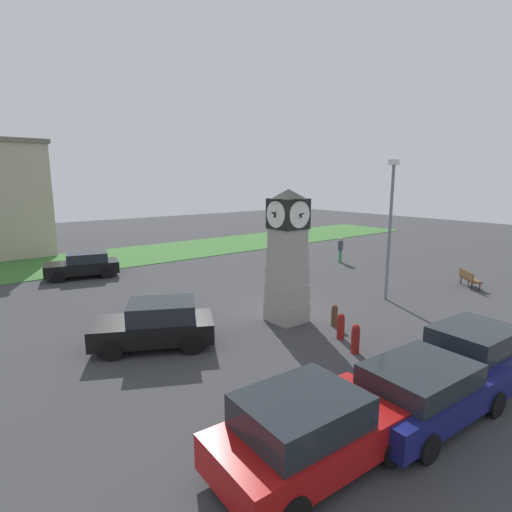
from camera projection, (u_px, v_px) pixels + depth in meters
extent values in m
plane|color=#38383A|center=(284.00, 311.00, 17.39)|extent=(89.66, 89.66, 0.00)
cube|color=#A09B91|center=(287.00, 312.00, 16.10)|extent=(1.35, 1.35, 0.75)
cube|color=#9E998F|center=(287.00, 294.00, 15.95)|extent=(1.30, 1.30, 0.75)
cube|color=#9E998F|center=(287.00, 276.00, 15.81)|extent=(1.24, 1.24, 0.75)
cube|color=#9D988E|center=(287.00, 257.00, 15.67)|extent=(1.18, 1.18, 0.75)
cube|color=#9B968B|center=(288.00, 238.00, 15.53)|extent=(1.13, 1.13, 0.75)
cube|color=black|center=(288.00, 214.00, 15.35)|extent=(1.23, 1.23, 1.16)
cylinder|color=white|center=(277.00, 213.00, 15.84)|extent=(1.01, 0.04, 1.01)
cube|color=black|center=(277.00, 212.00, 15.86)|extent=(0.06, 0.23, 0.07)
cube|color=black|center=(277.00, 212.00, 15.86)|extent=(0.04, 0.19, 0.36)
cylinder|color=white|center=(300.00, 215.00, 14.86)|extent=(1.01, 0.04, 1.01)
cube|color=black|center=(300.00, 215.00, 14.83)|extent=(0.06, 0.16, 0.21)
cube|color=black|center=(300.00, 215.00, 14.83)|extent=(0.04, 0.37, 0.15)
cylinder|color=white|center=(300.00, 213.00, 15.73)|extent=(0.04, 1.01, 1.01)
cube|color=black|center=(301.00, 213.00, 15.75)|extent=(0.16, 0.06, 0.21)
cube|color=black|center=(301.00, 213.00, 15.75)|extent=(0.32, 0.04, 0.27)
cylinder|color=white|center=(276.00, 214.00, 14.96)|extent=(0.04, 1.01, 1.01)
cube|color=black|center=(275.00, 215.00, 14.94)|extent=(0.09, 0.06, 0.23)
cube|color=black|center=(275.00, 215.00, 14.94)|extent=(0.34, 0.04, 0.23)
pyramid|color=black|center=(288.00, 194.00, 15.20)|extent=(1.29, 1.29, 0.36)
cylinder|color=brown|center=(334.00, 317.00, 15.50)|extent=(0.25, 0.25, 0.72)
sphere|color=brown|center=(335.00, 307.00, 15.43)|extent=(0.22, 0.22, 0.22)
cylinder|color=maroon|center=(341.00, 328.00, 14.26)|extent=(0.27, 0.27, 0.79)
sphere|color=maroon|center=(341.00, 317.00, 14.18)|extent=(0.24, 0.24, 0.24)
cylinder|color=maroon|center=(355.00, 341.00, 13.08)|extent=(0.28, 0.28, 0.83)
sphere|color=maroon|center=(356.00, 328.00, 13.00)|extent=(0.25, 0.25, 0.25)
cube|color=#A51111|center=(312.00, 437.00, 7.88)|extent=(4.27, 2.15, 0.72)
cube|color=#1E2328|center=(301.00, 411.00, 7.57)|extent=(2.38, 1.91, 0.64)
cylinder|color=black|center=(325.00, 408.00, 9.42)|extent=(0.65, 0.25, 0.64)
cylinder|color=black|center=(392.00, 451.00, 7.94)|extent=(0.65, 0.25, 0.64)
cylinder|color=black|center=(232.00, 451.00, 7.94)|extent=(0.65, 0.25, 0.64)
cube|color=navy|center=(427.00, 394.00, 9.51)|extent=(4.63, 2.22, 0.67)
cube|color=#1E2328|center=(420.00, 375.00, 9.21)|extent=(2.59, 1.94, 0.51)
cylinder|color=black|center=(424.00, 373.00, 11.10)|extent=(0.65, 0.26, 0.64)
cylinder|color=black|center=(495.00, 404.00, 9.60)|extent=(0.65, 0.26, 0.64)
cylinder|color=black|center=(356.00, 405.00, 9.53)|extent=(0.65, 0.26, 0.64)
cylinder|color=black|center=(427.00, 448.00, 8.03)|extent=(0.65, 0.26, 0.64)
cube|color=navy|center=(477.00, 358.00, 11.30)|extent=(4.11, 2.07, 0.75)
cube|color=#1E2328|center=(474.00, 338.00, 11.00)|extent=(2.30, 1.83, 0.62)
cylinder|color=black|center=(468.00, 348.00, 12.78)|extent=(0.65, 0.25, 0.64)
cylinder|color=black|center=(422.00, 369.00, 11.37)|extent=(0.65, 0.25, 0.64)
cylinder|color=black|center=(487.00, 396.00, 9.95)|extent=(0.65, 0.25, 0.64)
cube|color=black|center=(82.00, 267.00, 23.18)|extent=(4.27, 2.71, 0.63)
cube|color=#1E2328|center=(87.00, 257.00, 23.19)|extent=(2.51, 2.14, 0.54)
cylinder|color=black|center=(59.00, 277.00, 21.96)|extent=(0.67, 0.37, 0.64)
cylinder|color=black|center=(60.00, 271.00, 23.51)|extent=(0.67, 0.37, 0.64)
cylinder|color=black|center=(106.00, 273.00, 22.95)|extent=(0.67, 0.37, 0.64)
cylinder|color=black|center=(104.00, 267.00, 24.50)|extent=(0.67, 0.37, 0.64)
cube|color=black|center=(154.00, 329.00, 13.57)|extent=(4.39, 3.48, 0.67)
cube|color=#1E2328|center=(162.00, 311.00, 13.50)|extent=(2.73, 2.52, 0.63)
cylinder|color=black|center=(112.00, 351.00, 12.56)|extent=(0.67, 0.49, 0.64)
cylinder|color=black|center=(120.00, 330.00, 14.24)|extent=(0.67, 0.49, 0.64)
cylinder|color=black|center=(191.00, 345.00, 13.00)|extent=(0.67, 0.49, 0.64)
cylinder|color=black|center=(190.00, 326.00, 14.69)|extent=(0.67, 0.49, 0.64)
cube|color=brown|center=(471.00, 279.00, 21.04)|extent=(1.45, 1.52, 0.08)
cube|color=brown|center=(466.00, 274.00, 21.01)|extent=(1.12, 1.22, 0.40)
cylinder|color=#262628|center=(480.00, 286.00, 20.44)|extent=(0.06, 0.06, 0.45)
cylinder|color=#262628|center=(469.00, 280.00, 21.69)|extent=(0.06, 0.06, 0.45)
cylinder|color=#262628|center=(472.00, 286.00, 20.47)|extent=(0.06, 0.06, 0.45)
cylinder|color=#262628|center=(461.00, 280.00, 21.72)|extent=(0.06, 0.06, 0.45)
cylinder|color=#264CA5|center=(10.00, 254.00, 28.05)|extent=(0.14, 0.14, 0.88)
cylinder|color=#264CA5|center=(7.00, 255.00, 27.88)|extent=(0.14, 0.14, 0.88)
cube|color=red|center=(7.00, 244.00, 27.82)|extent=(0.46, 0.37, 0.66)
sphere|color=tan|center=(7.00, 237.00, 27.73)|extent=(0.24, 0.24, 0.24)
cylinder|color=#338C4C|center=(340.00, 256.00, 27.30)|extent=(0.14, 0.14, 0.86)
cylinder|color=#338C4C|center=(341.00, 256.00, 27.47)|extent=(0.14, 0.14, 0.86)
cube|color=#3F3F47|center=(341.00, 245.00, 27.24)|extent=(0.46, 0.37, 0.64)
sphere|color=tan|center=(341.00, 239.00, 27.16)|extent=(0.23, 0.23, 0.23)
cylinder|color=slate|center=(389.00, 234.00, 18.45)|extent=(0.14, 0.14, 6.26)
cube|color=silver|center=(394.00, 162.00, 17.83)|extent=(0.50, 0.24, 0.24)
cube|color=#386B2D|center=(159.00, 252.00, 31.08)|extent=(53.79, 7.78, 0.04)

